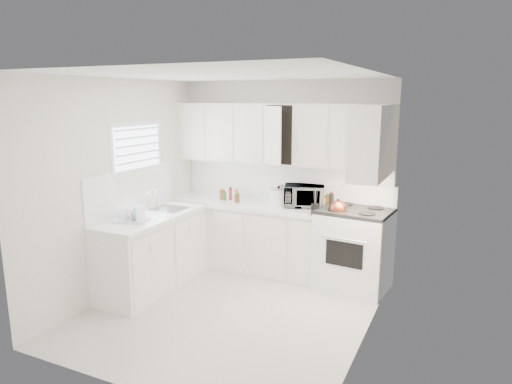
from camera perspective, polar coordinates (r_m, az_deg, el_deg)
The scene contains 33 objects.
floor at distance 5.37m, azimuth -3.28°, elevation -14.58°, with size 3.20×3.20×0.00m, color silver.
ceiling at distance 4.82m, azimuth -3.65°, elevation 14.32°, with size 3.20×3.20×0.00m, color white.
wall_back at distance 6.36m, azimuth 3.44°, elevation 1.93°, with size 3.00×3.00×0.00m, color white.
wall_front at distance 3.66m, azimuth -15.55°, elevation -5.85°, with size 3.00×3.00×0.00m, color white.
wall_left at distance 5.79m, azimuth -16.60°, elevation 0.49°, with size 3.20×3.20×0.00m, color white.
wall_right at distance 4.44m, azimuth 13.85°, elevation -2.69°, with size 3.20×3.20×0.00m, color white.
window_blinds at distance 6.00m, azimuth -14.39°, elevation 3.41°, with size 0.06×0.96×1.06m, color white, non-canonical shape.
lower_cabinets_back at distance 6.45m, azimuth -0.88°, elevation -5.69°, with size 2.22×0.60×0.90m, color white, non-canonical shape.
lower_cabinets_left at distance 5.97m, azimuth -12.67°, elevation -7.43°, with size 0.60×1.60×0.90m, color white, non-canonical shape.
countertop_back at distance 6.31m, azimuth -0.93°, elevation -1.60°, with size 2.24×0.64×0.05m, color white.
countertop_left at distance 5.83m, azimuth -12.80°, elevation -3.03°, with size 0.64×1.62×0.05m, color white.
backsplash_back at distance 6.37m, azimuth 3.40°, elevation 1.25°, with size 2.98×0.02×0.55m, color white.
backsplash_left at distance 5.95m, azimuth -15.22°, elevation 0.12°, with size 0.02×1.60×0.55m, color white.
upper_cabinets_back at distance 6.18m, azimuth 2.90°, elevation 3.52°, with size 3.00×0.33×0.80m, color white, non-canonical shape.
upper_cabinets_right at distance 5.22m, azimuth 13.98°, elevation 1.67°, with size 0.33×0.90×0.80m, color white, non-canonical shape.
sink at distance 6.07m, azimuth -10.84°, elevation -0.96°, with size 0.42×0.38×0.30m, color gray, non-canonical shape.
stove at distance 5.88m, azimuth 12.14°, elevation -5.61°, with size 0.85×0.70×1.31m, color white, non-canonical shape.
tea_kettle at distance 5.66m, azimuth 10.17°, elevation -1.92°, with size 0.26×0.22×0.24m, color maroon, non-canonical shape.
frying_pan at distance 5.91m, azimuth 14.32°, elevation -2.49°, with size 0.26×0.44×0.04m, color black, non-canonical shape.
microwave at distance 6.10m, azimuth 6.02°, elevation -0.19°, with size 0.52×0.29×0.35m, color gray.
rice_cooker at distance 6.16m, azimuth 2.83°, elevation -0.45°, with size 0.26×0.26×0.26m, color white, non-canonical shape.
paper_towel at distance 6.28m, azimuth 2.88°, elevation -0.20°, with size 0.12×0.12×0.27m, color white.
utensil_crock at distance 5.71m, azimuth 7.36°, elevation -1.19°, with size 0.11×0.11×0.33m, color black, non-canonical shape.
dish_rack at distance 5.56m, azimuth -15.27°, elevation -2.52°, with size 0.37×0.28×0.20m, color white, non-canonical shape.
spice_left_0 at distance 6.61m, azimuth -4.02°, elevation -0.22°, with size 0.06×0.06×0.13m, color brown.
spice_left_1 at distance 6.50m, azimuth -3.83°, elevation -0.42°, with size 0.06×0.06×0.13m, color #346822.
spice_left_2 at distance 6.54m, azimuth -2.87°, elevation -0.33°, with size 0.06×0.06×0.13m, color red.
spice_left_3 at distance 6.43m, azimuth -2.66°, elevation -0.54°, with size 0.06×0.06×0.13m, color gold.
spice_left_4 at distance 6.48m, azimuth -1.70°, elevation -0.45°, with size 0.06×0.06×0.13m, color #573818.
sauce_right_0 at distance 6.09m, azimuth 8.00°, elevation -1.05°, with size 0.06×0.06×0.19m, color red.
sauce_right_1 at distance 6.02m, azimuth 8.33°, elevation -1.21°, with size 0.06×0.06×0.19m, color gold.
sauce_right_2 at distance 6.06m, azimuth 8.99°, elevation -1.14°, with size 0.06×0.06×0.19m, color #573818.
sauce_right_3 at distance 5.99m, azimuth 9.33°, elevation -1.30°, with size 0.06×0.06×0.19m, color black.
Camera 1 is at (2.31, -4.23, 2.38)m, focal length 32.15 mm.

